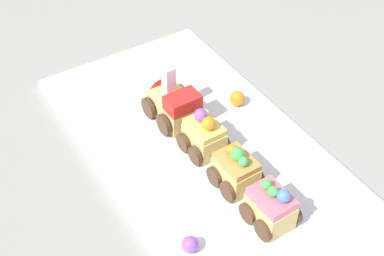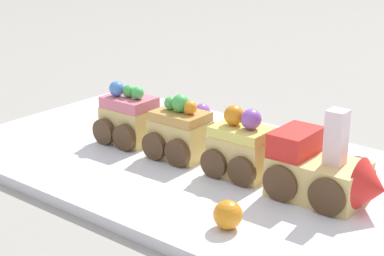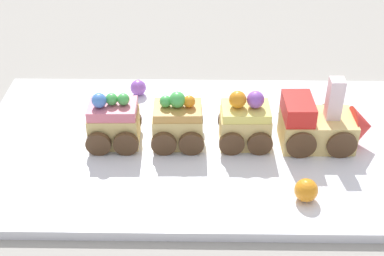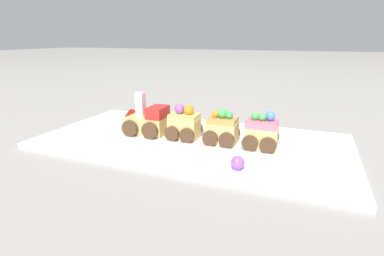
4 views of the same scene
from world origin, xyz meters
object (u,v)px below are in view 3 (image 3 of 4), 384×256
at_px(cake_car_caramel, 178,124).
at_px(cake_car_strawberry, 114,124).
at_px(gumball_orange, 306,190).
at_px(cake_car_lemon, 245,123).
at_px(gumball_purple, 138,88).
at_px(cake_train_locomotive, 323,124).

height_order(cake_car_caramel, cake_car_strawberry, same).
distance_m(cake_car_caramel, gumball_orange, 0.18).
distance_m(cake_car_lemon, gumball_purple, 0.19).
relative_size(cake_car_lemon, gumball_orange, 2.84).
xyz_separation_m(cake_car_lemon, cake_car_caramel, (-0.08, -0.00, -0.00)).
bearing_deg(cake_car_strawberry, cake_train_locomotive, 0.04).
bearing_deg(cake_car_lemon, cake_car_caramel, 179.86).
relative_size(cake_train_locomotive, cake_car_caramel, 1.55).
height_order(cake_train_locomotive, gumball_purple, cake_train_locomotive).
bearing_deg(cake_train_locomotive, cake_car_caramel, -179.98).
bearing_deg(gumball_orange, cake_car_caramel, 143.48).
xyz_separation_m(cake_train_locomotive, cake_car_lemon, (-0.10, -0.00, 0.00)).
bearing_deg(cake_car_strawberry, cake_car_caramel, 0.08).
bearing_deg(cake_train_locomotive, gumball_orange, -109.61).
height_order(cake_car_strawberry, gumball_purple, cake_car_strawberry).
height_order(cake_car_strawberry, gumball_orange, cake_car_strawberry).
distance_m(cake_car_caramel, cake_car_strawberry, 0.08).
relative_size(cake_car_caramel, cake_car_strawberry, 0.99).
xyz_separation_m(cake_train_locomotive, gumball_orange, (-0.04, -0.11, -0.01)).
xyz_separation_m(cake_car_strawberry, gumball_purple, (0.02, 0.12, -0.02)).
distance_m(cake_car_caramel, gumball_purple, 0.13).
bearing_deg(gumball_orange, cake_train_locomotive, 71.47).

